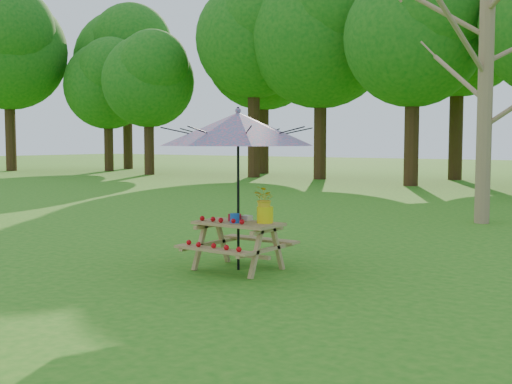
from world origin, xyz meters
The scene contains 5 objects.
picnic_table centered at (4.27, 4.30, 0.33)m, with size 1.20×1.32×0.67m.
patio_umbrella centered at (4.27, 4.30, 1.95)m, with size 2.15×2.15×2.25m.
produce_bins centered at (4.24, 4.33, 0.72)m, with size 0.27×0.45×0.13m.
tomatoes_row centered at (4.12, 4.12, 0.71)m, with size 0.77×0.13×0.07m, color #C2060C, non-canonical shape.
flower_bucket centered at (4.63, 4.43, 0.94)m, with size 0.37×0.34×0.50m.
Camera 1 is at (9.54, -2.74, 1.79)m, focal length 45.00 mm.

